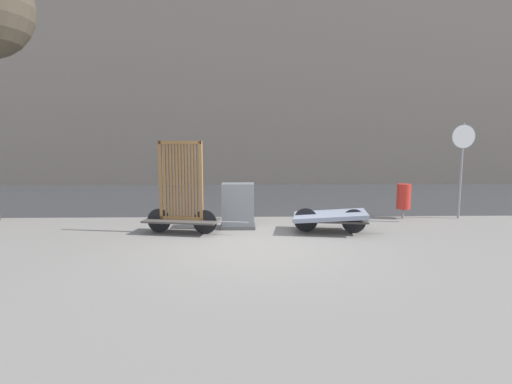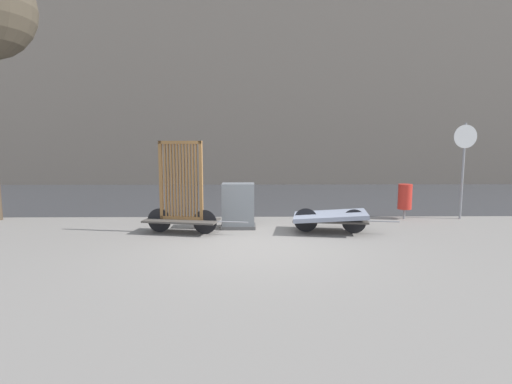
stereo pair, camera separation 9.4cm
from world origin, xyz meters
TOP-DOWN VIEW (x-y plane):
  - ground_plane at (0.00, 0.00)m, footprint 60.00×60.00m
  - road_strip at (0.00, 7.33)m, footprint 56.00×8.39m
  - building_facade at (0.00, 13.52)m, footprint 48.00×4.00m
  - bike_cart_with_bedframe at (-1.68, 1.17)m, footprint 2.39×0.96m
  - bike_cart_with_mattress at (1.69, 1.17)m, footprint 2.40×1.24m
  - utility_cabinet at (-0.42, 1.69)m, footprint 0.82×0.53m
  - trash_bin at (4.02, 2.78)m, footprint 0.36×0.36m
  - sign_post at (5.54, 2.77)m, footprint 0.61×0.06m

SIDE VIEW (x-z plane):
  - ground_plane at x=0.00m, z-range 0.00..0.00m
  - road_strip at x=0.00m, z-range 0.00..0.01m
  - bike_cart_with_mattress at x=1.69m, z-range 0.09..0.64m
  - utility_cabinet at x=-0.42m, z-range -0.04..1.04m
  - trash_bin at x=4.02m, z-range 0.13..1.07m
  - bike_cart_with_bedframe at x=-1.68m, z-range -0.32..1.77m
  - sign_post at x=5.54m, z-range 0.41..2.98m
  - building_facade at x=0.00m, z-range 0.00..15.80m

